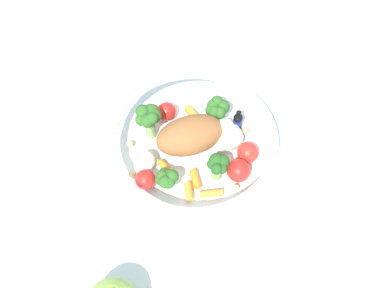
% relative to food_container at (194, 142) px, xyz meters
% --- Properties ---
extents(ground_plane, '(2.40, 2.40, 0.00)m').
position_rel_food_container_xyz_m(ground_plane, '(0.02, 0.00, -0.03)').
color(ground_plane, silver).
extents(food_container, '(0.23, 0.23, 0.07)m').
position_rel_food_container_xyz_m(food_container, '(0.00, 0.00, 0.00)').
color(food_container, white).
rests_on(food_container, ground_plane).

